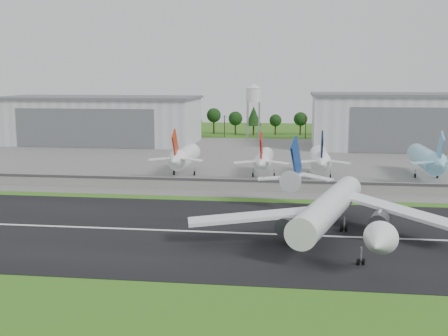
# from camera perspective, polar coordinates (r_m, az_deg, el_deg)

# --- Properties ---
(ground) EXTENTS (600.00, 600.00, 0.00)m
(ground) POSITION_cam_1_polar(r_m,az_deg,el_deg) (110.29, -2.23, -7.95)
(ground) COLOR #3D6A19
(ground) RESTS_ON ground
(runway) EXTENTS (320.00, 60.00, 0.10)m
(runway) POSITION_cam_1_polar(r_m,az_deg,el_deg) (119.73, -1.41, -6.53)
(runway) COLOR black
(runway) RESTS_ON ground
(runway_centerline) EXTENTS (220.00, 1.00, 0.02)m
(runway_centerline) POSITION_cam_1_polar(r_m,az_deg,el_deg) (119.72, -1.41, -6.50)
(runway_centerline) COLOR white
(runway_centerline) RESTS_ON runway
(apron) EXTENTS (320.00, 150.00, 0.10)m
(apron) POSITION_cam_1_polar(r_m,az_deg,el_deg) (226.89, 2.92, 0.97)
(apron) COLOR slate
(apron) RESTS_ON ground
(blast_fence) EXTENTS (240.00, 0.61, 3.50)m
(blast_fence) POSITION_cam_1_polar(r_m,az_deg,el_deg) (162.76, 1.05, -1.67)
(blast_fence) COLOR gray
(blast_fence) RESTS_ON ground
(hangar_west) EXTENTS (97.00, 44.00, 23.20)m
(hangar_west) POSITION_cam_1_polar(r_m,az_deg,el_deg) (286.84, -12.50, 4.82)
(hangar_west) COLOR silver
(hangar_west) RESTS_ON ground
(hangar_east) EXTENTS (102.00, 47.00, 25.20)m
(hangar_east) POSITION_cam_1_polar(r_m,az_deg,el_deg) (275.42, 19.53, 4.54)
(hangar_east) COLOR silver
(hangar_east) RESTS_ON ground
(water_tower) EXTENTS (8.40, 8.40, 29.40)m
(water_tower) POSITION_cam_1_polar(r_m,az_deg,el_deg) (289.85, 3.02, 7.62)
(water_tower) COLOR #99999E
(water_tower) RESTS_ON ground
(utility_poles) EXTENTS (230.00, 3.00, 12.00)m
(utility_poles) POSITION_cam_1_polar(r_m,az_deg,el_deg) (306.09, 4.14, 3.09)
(utility_poles) COLOR black
(utility_poles) RESTS_ON ground
(treeline) EXTENTS (320.00, 16.00, 22.00)m
(treeline) POSITION_cam_1_polar(r_m,az_deg,el_deg) (320.98, 4.30, 3.37)
(treeline) COLOR black
(treeline) RESTS_ON ground
(main_airliner) EXTENTS (55.24, 58.39, 18.17)m
(main_airliner) POSITION_cam_1_polar(r_m,az_deg,el_deg) (116.91, 10.65, -4.62)
(main_airliner) COLOR white
(main_airliner) RESTS_ON runway
(parked_jet_red_a) EXTENTS (7.36, 31.29, 16.89)m
(parked_jet_red_a) POSITION_cam_1_polar(r_m,az_deg,el_deg) (186.14, -4.18, 1.11)
(parked_jet_red_a) COLOR white
(parked_jet_red_a) RESTS_ON ground
(parked_jet_red_b) EXTENTS (7.36, 31.29, 16.44)m
(parked_jet_red_b) POSITION_cam_1_polar(r_m,az_deg,el_deg) (182.62, 4.03, 0.82)
(parked_jet_red_b) COLOR white
(parked_jet_red_b) RESTS_ON ground
(parked_jet_navy) EXTENTS (7.36, 31.29, 16.93)m
(parked_jet_navy) POSITION_cam_1_polar(r_m,az_deg,el_deg) (182.43, 9.72, 0.85)
(parked_jet_navy) COLOR white
(parked_jet_navy) RESTS_ON ground
(parked_jet_skyblue) EXTENTS (7.36, 37.29, 17.03)m
(parked_jet_skyblue) POSITION_cam_1_polar(r_m,az_deg,el_deg) (191.83, 20.03, 0.84)
(parked_jet_skyblue) COLOR #8ED7F5
(parked_jet_skyblue) RESTS_ON ground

